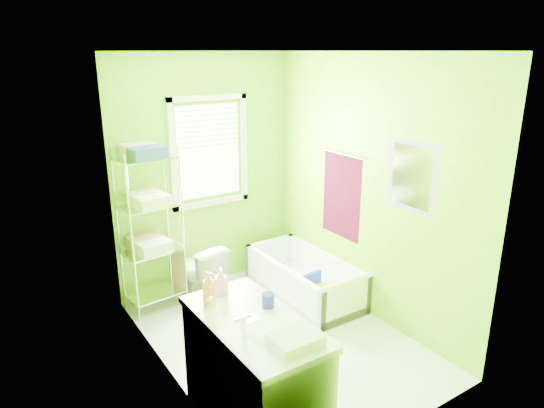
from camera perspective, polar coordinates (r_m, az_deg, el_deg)
ground at (r=4.77m, az=0.71°, el=-15.45°), size 2.90×2.90×0.00m
room_envelope at (r=4.14m, az=0.79°, el=2.81°), size 2.14×2.94×2.62m
window at (r=5.35m, az=-7.40°, el=6.81°), size 0.92×0.05×1.22m
door at (r=3.06m, az=-5.04°, el=-14.01°), size 0.09×0.80×2.00m
right_wall_decor at (r=4.82m, az=11.15°, el=1.83°), size 0.04×1.48×1.17m
bathtub at (r=5.43m, az=3.92°, el=-9.32°), size 0.67×1.43×0.46m
toilet at (r=5.31m, az=-8.55°, el=-7.94°), size 0.47×0.70×0.66m
vanity at (r=3.59m, az=-2.06°, el=-19.02°), size 0.59×1.16×1.12m
wire_shelf_unit at (r=5.01m, az=-14.19°, el=-0.84°), size 0.62×0.49×1.74m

